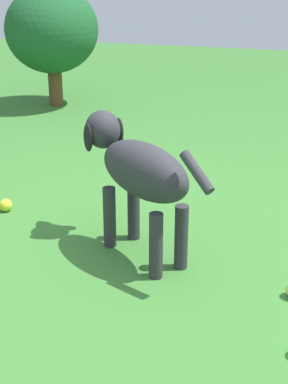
% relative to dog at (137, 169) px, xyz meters
% --- Properties ---
extents(ground, '(14.00, 14.00, 0.00)m').
position_rel_dog_xyz_m(ground, '(-0.08, -0.25, -0.38)').
color(ground, '#38722D').
extents(dog, '(0.54, 0.72, 0.58)m').
position_rel_dog_xyz_m(dog, '(0.00, 0.00, 0.00)').
color(dog, '#2D2D33').
rests_on(dog, ground).
extents(tennis_ball_0, '(0.07, 0.07, 0.07)m').
position_rel_dog_xyz_m(tennis_ball_0, '(0.20, 0.78, -0.35)').
color(tennis_ball_0, '#CBD830').
rests_on(tennis_ball_0, ground).
extents(shrub_near, '(0.88, 0.79, 1.04)m').
position_rel_dog_xyz_m(shrub_near, '(2.45, 1.62, 0.28)').
color(shrub_near, brown).
rests_on(shrub_near, ground).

